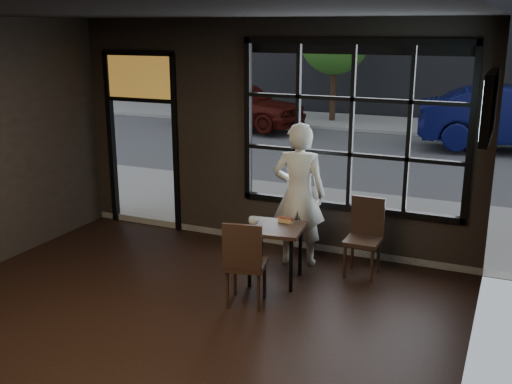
% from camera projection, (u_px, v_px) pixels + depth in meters
% --- Properties ---
extents(floor, '(6.00, 7.00, 0.02)m').
position_uv_depth(floor, '(125.00, 359.00, 5.75)').
color(floor, black).
rests_on(floor, ground).
extents(ceiling, '(6.00, 7.00, 0.02)m').
position_uv_depth(ceiling, '(102.00, 10.00, 4.89)').
color(ceiling, black).
rests_on(ceiling, ground).
extents(wall_right, '(0.04, 7.00, 3.20)m').
position_uv_depth(wall_right, '(469.00, 247.00, 4.15)').
color(wall_right, black).
rests_on(wall_right, ground).
extents(window_frame, '(3.06, 0.12, 2.28)m').
position_uv_depth(window_frame, '(351.00, 127.00, 7.88)').
color(window_frame, black).
rests_on(window_frame, ground).
extents(stained_transom, '(1.20, 0.06, 0.70)m').
position_uv_depth(stained_transom, '(140.00, 77.00, 9.03)').
color(stained_transom, orange).
rests_on(stained_transom, ground).
extents(street_asphalt, '(60.00, 41.00, 0.04)m').
position_uv_depth(street_asphalt, '(445.00, 98.00, 26.89)').
color(street_asphalt, '#545456').
rests_on(street_asphalt, ground).
extents(cafe_table, '(0.75, 0.75, 0.72)m').
position_uv_depth(cafe_table, '(275.00, 254.00, 7.41)').
color(cafe_table, black).
rests_on(cafe_table, floor).
extents(chair_near, '(0.52, 0.52, 1.02)m').
position_uv_depth(chair_near, '(246.00, 262.00, 6.77)').
color(chair_near, black).
rests_on(chair_near, floor).
extents(chair_window, '(0.43, 0.43, 0.99)m').
position_uv_depth(chair_window, '(363.00, 238.00, 7.55)').
color(chair_window, black).
rests_on(chair_window, floor).
extents(man, '(0.77, 0.58, 1.91)m').
position_uv_depth(man, '(299.00, 194.00, 7.84)').
color(man, silver).
rests_on(man, floor).
extents(hotdog, '(0.21, 0.10, 0.06)m').
position_uv_depth(hotdog, '(286.00, 220.00, 7.46)').
color(hotdog, tan).
rests_on(hotdog, cafe_table).
extents(cup, '(0.14, 0.14, 0.10)m').
position_uv_depth(cup, '(254.00, 221.00, 7.37)').
color(cup, silver).
rests_on(cup, cafe_table).
extents(tv, '(0.13, 1.18, 0.69)m').
position_uv_depth(tv, '(490.00, 106.00, 6.05)').
color(tv, black).
rests_on(tv, wall_right).
extents(maroon_car, '(4.32, 2.24, 1.40)m').
position_uv_depth(maroon_car, '(239.00, 104.00, 18.28)').
color(maroon_car, '#400D09').
rests_on(maroon_car, street_asphalt).
extents(tree_left, '(2.23, 2.23, 3.81)m').
position_uv_depth(tree_left, '(335.00, 40.00, 19.05)').
color(tree_left, '#332114').
rests_on(tree_left, street_asphalt).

